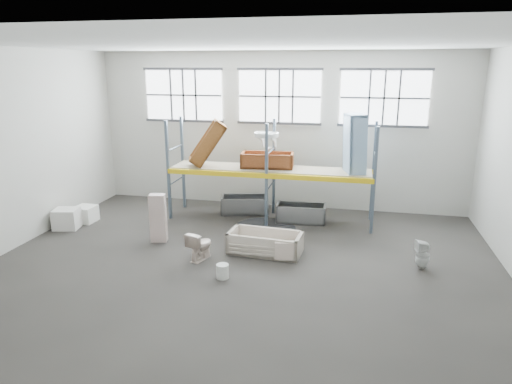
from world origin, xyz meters
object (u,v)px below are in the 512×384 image
(toilet_white, at_px, (423,255))
(steel_tub_left, at_px, (245,205))
(bathtub_beige, at_px, (265,243))
(bucket, at_px, (223,271))
(rust_tub_flat, at_px, (267,160))
(toilet_beige, at_px, (200,245))
(blue_tub_upright, at_px, (355,145))
(cistern_tall, at_px, (158,218))
(steel_tub_right, at_px, (301,213))
(carton_near, at_px, (67,219))

(toilet_white, relative_size, steel_tub_left, 0.46)
(bathtub_beige, distance_m, bucket, 1.73)
(rust_tub_flat, bearing_deg, toilet_beige, -106.05)
(toilet_white, height_order, bucket, toilet_white)
(steel_tub_left, height_order, blue_tub_upright, blue_tub_upright)
(cistern_tall, xyz_separation_m, steel_tub_left, (1.67, 2.85, -0.38))
(toilet_white, relative_size, steel_tub_right, 0.47)
(toilet_beige, distance_m, steel_tub_left, 3.76)
(toilet_white, distance_m, rust_tub_flat, 5.28)
(bucket, bearing_deg, bathtub_beige, 68.25)
(rust_tub_flat, height_order, carton_near, rust_tub_flat)
(steel_tub_right, distance_m, blue_tub_upright, 2.58)
(rust_tub_flat, bearing_deg, steel_tub_right, -6.68)
(cistern_tall, bearing_deg, steel_tub_right, 21.97)
(steel_tub_left, bearing_deg, cistern_tall, -120.42)
(bucket, bearing_deg, toilet_white, 18.48)
(steel_tub_left, bearing_deg, bucket, -82.44)
(steel_tub_right, xyz_separation_m, bucket, (-1.23, -4.16, -0.10))
(steel_tub_right, bearing_deg, bucket, -106.45)
(cistern_tall, bearing_deg, steel_tub_left, 47.34)
(blue_tub_upright, height_order, carton_near, blue_tub_upright)
(cistern_tall, distance_m, carton_near, 3.05)
(blue_tub_upright, bearing_deg, steel_tub_right, -179.20)
(toilet_beige, height_order, steel_tub_right, toilet_beige)
(toilet_white, bearing_deg, blue_tub_upright, -161.41)
(bathtub_beige, height_order, bucket, bathtub_beige)
(bathtub_beige, distance_m, steel_tub_left, 3.27)
(blue_tub_upright, bearing_deg, bucket, -122.77)
(cistern_tall, xyz_separation_m, rust_tub_flat, (2.45, 2.52, 1.17))
(toilet_white, height_order, steel_tub_right, toilet_white)
(steel_tub_right, distance_m, rust_tub_flat, 1.89)
(bathtub_beige, distance_m, rust_tub_flat, 3.14)
(cistern_tall, height_order, rust_tub_flat, rust_tub_flat)
(cistern_tall, bearing_deg, carton_near, 161.01)
(toilet_beige, xyz_separation_m, rust_tub_flat, (0.98, 3.42, 1.46))
(toilet_beige, height_order, carton_near, toilet_beige)
(bathtub_beige, height_order, blue_tub_upright, blue_tub_upright)
(bathtub_beige, height_order, rust_tub_flat, rust_tub_flat)
(rust_tub_flat, bearing_deg, toilet_white, -33.92)
(bathtub_beige, height_order, toilet_beige, toilet_beige)
(toilet_beige, bearing_deg, bucket, 151.37)
(rust_tub_flat, height_order, blue_tub_upright, blue_tub_upright)
(cistern_tall, bearing_deg, toilet_white, -14.93)
(steel_tub_left, relative_size, bucket, 4.61)
(blue_tub_upright, relative_size, bucket, 5.34)
(rust_tub_flat, distance_m, blue_tub_upright, 2.60)
(bathtub_beige, bearing_deg, blue_tub_upright, 56.14)
(toilet_beige, height_order, steel_tub_left, toilet_beige)
(cistern_tall, xyz_separation_m, toilet_white, (6.66, -0.31, -0.30))
(toilet_beige, bearing_deg, rust_tub_flat, -87.81)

